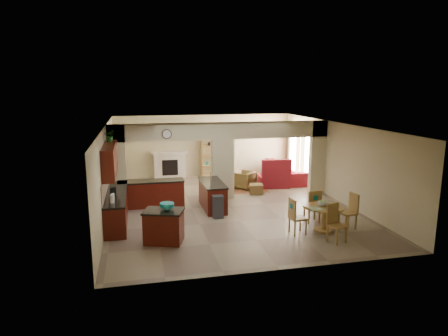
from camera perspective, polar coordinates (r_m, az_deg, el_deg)
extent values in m
plane|color=#807159|center=(13.82, 0.73, -5.47)|extent=(10.00, 10.00, 0.00)
plane|color=white|center=(13.27, 0.76, 6.17)|extent=(10.00, 10.00, 0.00)
plane|color=beige|center=(18.31, -2.87, 3.22)|extent=(8.00, 0.00, 8.00)
plane|color=beige|center=(8.83, 8.27, -5.97)|extent=(8.00, 0.00, 8.00)
plane|color=beige|center=(13.16, -16.47, -0.52)|extent=(0.00, 10.00, 10.00)
plane|color=beige|center=(14.90, 15.89, 0.88)|extent=(0.00, 10.00, 10.00)
cube|color=beige|center=(14.12, -15.00, 0.36)|extent=(0.60, 0.25, 2.80)
cube|color=beige|center=(14.49, -0.17, -0.18)|extent=(0.80, 0.25, 2.20)
cube|color=beige|center=(15.64, 13.19, 1.50)|extent=(0.60, 0.25, 2.80)
cube|color=beige|center=(14.27, -0.18, 5.34)|extent=(8.00, 0.25, 0.60)
cube|color=#400F07|center=(12.60, -15.08, -5.52)|extent=(0.60, 3.20, 0.86)
cube|color=black|center=(12.48, -15.19, -3.52)|extent=(0.62, 3.22, 0.05)
cube|color=tan|center=(12.42, -16.55, -2.17)|extent=(0.02, 3.20, 0.55)
cube|color=#400F07|center=(13.91, -10.32, -3.70)|extent=(2.20, 0.60, 0.86)
cube|color=black|center=(13.80, -10.39, -1.88)|extent=(2.22, 0.62, 0.05)
cube|color=#400F07|center=(12.27, -16.00, 1.13)|extent=(0.35, 2.40, 0.90)
cube|color=#400F07|center=(13.48, -1.66, -4.00)|extent=(0.65, 1.80, 0.86)
cube|color=black|center=(13.37, -1.67, -2.12)|extent=(0.70, 1.85, 0.05)
cube|color=silver|center=(12.68, -0.93, -5.05)|extent=(0.58, 0.04, 0.70)
cylinder|color=#4F2C1A|center=(13.84, -8.18, 4.82)|extent=(0.34, 0.03, 0.34)
cube|color=brown|center=(16.06, 3.17, -3.04)|extent=(1.60, 1.30, 0.01)
cube|color=silver|center=(18.10, -7.75, 0.30)|extent=(1.40, 0.28, 1.10)
cube|color=black|center=(17.97, -7.71, 0.06)|extent=(0.70, 0.04, 0.70)
cube|color=silver|center=(17.97, -7.80, 2.16)|extent=(1.60, 0.35, 0.10)
cube|color=#A47A38|center=(18.27, -1.68, 1.63)|extent=(1.00, 0.32, 1.80)
cube|color=white|center=(16.94, 12.09, 1.62)|extent=(0.02, 0.90, 1.90)
cube|color=white|center=(18.48, 9.91, 2.51)|extent=(0.02, 0.90, 1.90)
cube|color=white|center=(17.73, 10.94, 1.61)|extent=(0.02, 0.70, 2.10)
cube|color=#43231A|center=(16.39, 12.83, 1.26)|extent=(0.10, 0.28, 2.30)
cube|color=#43231A|center=(17.46, 11.16, 1.95)|extent=(0.10, 0.28, 2.30)
cube|color=#43231A|center=(17.92, 10.52, 2.21)|extent=(0.10, 0.28, 2.30)
cube|color=#43231A|center=(19.01, 9.11, 2.79)|extent=(0.10, 0.28, 2.30)
cylinder|color=white|center=(16.56, 3.43, 6.38)|extent=(1.00, 1.00, 0.10)
cube|color=#400F07|center=(10.72, -8.58, -8.36)|extent=(1.12, 0.94, 0.83)
cube|color=black|center=(10.58, -8.65, -6.12)|extent=(1.19, 1.00, 0.05)
cylinder|color=#127E7C|center=(10.60, -8.15, -5.44)|extent=(0.38, 0.38, 0.18)
cube|color=#303033|center=(12.52, -0.88, -5.69)|extent=(0.33, 0.28, 0.67)
cylinder|color=#A47A38|center=(11.65, 14.20, -5.44)|extent=(1.07, 1.07, 0.04)
cylinder|color=#A47A38|center=(11.76, 14.12, -7.05)|extent=(0.16, 0.16, 0.69)
cylinder|color=#A47A38|center=(11.87, 14.04, -8.58)|extent=(0.54, 0.54, 0.06)
cylinder|color=#66BF29|center=(11.66, 13.94, -4.93)|extent=(0.28, 0.28, 0.15)
imported|color=maroon|center=(17.74, 8.67, -0.40)|extent=(2.85, 1.13, 0.83)
cube|color=maroon|center=(16.58, 7.00, -1.81)|extent=(1.29, 1.09, 0.48)
imported|color=maroon|center=(16.14, 2.95, -1.71)|extent=(1.07, 1.07, 0.70)
cube|color=maroon|center=(15.41, 4.63, -3.00)|extent=(0.60, 0.60, 0.36)
imported|color=#164412|center=(12.82, -16.00, 4.46)|extent=(0.35, 0.31, 0.38)
cube|color=#A47A38|center=(12.41, 12.46, -5.56)|extent=(0.42, 0.42, 0.05)
cube|color=#A47A38|center=(12.69, 12.79, -6.27)|extent=(0.04, 0.04, 0.44)
cube|color=#A47A38|center=(12.55, 11.38, -6.41)|extent=(0.04, 0.04, 0.44)
cube|color=#A47A38|center=(12.40, 13.47, -6.73)|extent=(0.04, 0.04, 0.44)
cube|color=#A47A38|center=(12.26, 12.03, -6.88)|extent=(0.04, 0.04, 0.44)
cube|color=#A47A38|center=(12.16, 12.90, -4.46)|extent=(0.42, 0.04, 0.55)
cube|color=#127E7C|center=(12.12, 12.97, -4.17)|extent=(0.14, 0.01, 0.14)
cube|color=#A47A38|center=(12.16, 17.26, -6.17)|extent=(0.47, 0.47, 0.05)
cube|color=#A47A38|center=(12.26, 16.08, -7.08)|extent=(0.04, 0.04, 0.44)
cube|color=#A47A38|center=(12.01, 17.02, -7.54)|extent=(0.04, 0.04, 0.44)
cube|color=#A47A38|center=(12.46, 17.36, -6.86)|extent=(0.04, 0.04, 0.44)
cube|color=#A47A38|center=(12.20, 18.32, -7.31)|extent=(0.04, 0.04, 0.44)
cube|color=#A47A38|center=(12.19, 18.06, -4.71)|extent=(0.09, 0.42, 0.55)
cube|color=#127E7C|center=(12.19, 18.18, -4.38)|extent=(0.03, 0.14, 0.14)
cube|color=#A47A38|center=(11.00, 15.86, -7.96)|extent=(0.53, 0.53, 0.05)
cube|color=#A47A38|center=(10.85, 15.84, -9.53)|extent=(0.04, 0.04, 0.44)
cube|color=#A47A38|center=(11.09, 17.05, -9.14)|extent=(0.04, 0.04, 0.44)
cube|color=#A47A38|center=(11.07, 14.54, -9.03)|extent=(0.04, 0.04, 0.44)
cube|color=#A47A38|center=(11.30, 15.76, -8.67)|extent=(0.04, 0.04, 0.44)
cube|color=#A47A38|center=(11.03, 15.23, -6.23)|extent=(0.41, 0.17, 0.55)
cube|color=#127E7C|center=(11.03, 15.15, -5.86)|extent=(0.14, 0.05, 0.14)
cube|color=#A47A38|center=(11.37, 10.51, -7.07)|extent=(0.45, 0.45, 0.05)
cube|color=#A47A38|center=(11.38, 11.63, -8.33)|extent=(0.04, 0.04, 0.44)
cube|color=#A47A38|center=(11.66, 10.84, -7.80)|extent=(0.04, 0.04, 0.44)
cube|color=#A47A38|center=(11.22, 10.09, -8.54)|extent=(0.04, 0.04, 0.44)
cube|color=#A47A38|center=(11.51, 9.32, -8.00)|extent=(0.04, 0.04, 0.44)
cube|color=#A47A38|center=(11.19, 9.70, -5.73)|extent=(0.07, 0.42, 0.55)
cube|color=#127E7C|center=(11.16, 9.60, -5.40)|extent=(0.02, 0.14, 0.14)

